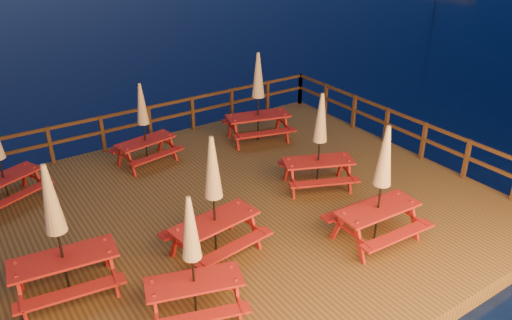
% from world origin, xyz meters
% --- Properties ---
extents(ground, '(500.00, 500.00, 0.00)m').
position_xyz_m(ground, '(0.00, 0.00, 0.00)').
color(ground, black).
rests_on(ground, ground).
extents(deck, '(12.00, 10.00, 0.40)m').
position_xyz_m(deck, '(0.00, 0.00, 0.20)').
color(deck, '#4C3418').
rests_on(deck, ground).
extents(deck_piles, '(11.44, 9.44, 1.40)m').
position_xyz_m(deck_piles, '(0.00, 0.00, -0.30)').
color(deck_piles, '#3D2113').
rests_on(deck_piles, ground).
extents(railing, '(11.80, 9.75, 1.10)m').
position_xyz_m(railing, '(0.00, 1.78, 1.16)').
color(railing, '#3D2113').
rests_on(railing, deck).
extents(picnic_table_1, '(2.18, 2.02, 2.51)m').
position_xyz_m(picnic_table_1, '(2.34, -0.28, 1.70)').
color(picnic_table_1, maroon).
rests_on(picnic_table_1, deck).
extents(picnic_table_2, '(1.82, 1.59, 2.32)m').
position_xyz_m(picnic_table_2, '(-0.72, 3.42, 1.60)').
color(picnic_table_2, maroon).
rests_on(picnic_table_2, deck).
extents(picnic_table_3, '(1.99, 1.80, 2.36)m').
position_xyz_m(picnic_table_3, '(-2.34, -2.55, 1.63)').
color(picnic_table_3, maroon).
rests_on(picnic_table_3, deck).
extents(picnic_table_4, '(2.25, 2.01, 2.72)m').
position_xyz_m(picnic_table_4, '(2.73, 2.99, 1.81)').
color(picnic_table_4, maroon).
rests_on(picnic_table_4, deck).
extents(picnic_table_5, '(2.04, 1.76, 2.66)m').
position_xyz_m(picnic_table_5, '(-4.03, -0.77, 1.78)').
color(picnic_table_5, maroon).
rests_on(picnic_table_5, deck).
extents(picnic_table_6, '(1.91, 1.60, 2.63)m').
position_xyz_m(picnic_table_6, '(1.89, -2.73, 1.77)').
color(picnic_table_6, maroon).
rests_on(picnic_table_6, deck).
extents(picnic_table_7, '(2.00, 1.72, 2.61)m').
position_xyz_m(picnic_table_7, '(-1.18, -1.22, 1.76)').
color(picnic_table_7, maroon).
rests_on(picnic_table_7, deck).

